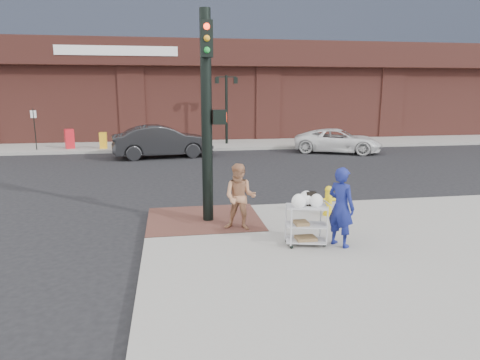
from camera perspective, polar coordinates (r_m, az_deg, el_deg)
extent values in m
plane|color=black|center=(10.10, -0.97, -7.36)|extent=(220.00, 220.00, 0.00)
cube|color=gray|center=(43.82, 9.20, 7.58)|extent=(65.00, 36.00, 0.15)
cube|color=brown|center=(10.84, -4.83, -5.17)|extent=(2.80, 2.40, 0.01)
cylinder|color=black|center=(25.68, -1.82, 9.33)|extent=(0.16, 0.16, 4.00)
cube|color=black|center=(25.66, -1.85, 13.57)|extent=(1.20, 0.06, 0.06)
cube|color=black|center=(25.59, -3.10, 13.12)|extent=(0.22, 0.22, 0.35)
cube|color=black|center=(25.74, -0.60, 13.13)|extent=(0.22, 0.22, 0.35)
cylinder|color=black|center=(25.53, -25.69, 6.12)|extent=(0.05, 0.05, 2.20)
cylinder|color=black|center=(10.29, -4.47, 8.08)|extent=(0.26, 0.26, 5.00)
cube|color=black|center=(10.32, -2.80, 8.39)|extent=(0.32, 0.28, 0.34)
cube|color=#FF260C|center=(10.34, -1.91, 8.40)|extent=(0.02, 0.18, 0.22)
cube|color=black|center=(10.05, -4.50, 18.26)|extent=(0.28, 0.18, 0.80)
imported|color=navy|center=(9.03, 13.32, -3.52)|extent=(0.66, 0.73, 1.67)
imported|color=#A46E4D|center=(9.81, 0.00, -2.30)|extent=(0.91, 0.81, 1.55)
imported|color=black|center=(21.75, -10.34, 5.09)|extent=(5.06, 2.40, 1.60)
imported|color=silver|center=(23.64, 12.92, 5.12)|extent=(5.03, 3.83, 1.27)
cube|color=#ACADB2|center=(8.93, 8.89, -3.54)|extent=(0.91, 0.64, 0.03)
cube|color=#ACADB2|center=(9.04, 8.81, -5.93)|extent=(0.91, 0.64, 0.03)
cube|color=#ACADB2|center=(9.15, 8.75, -7.94)|extent=(0.91, 0.64, 0.03)
cube|color=black|center=(8.96, 9.39, -2.53)|extent=(0.20, 0.13, 0.29)
cube|color=brown|center=(9.00, 8.16, -5.70)|extent=(0.27, 0.31, 0.07)
cube|color=brown|center=(9.14, 8.75, -7.67)|extent=(0.42, 0.33, 0.06)
cylinder|color=yellow|center=(11.35, 11.63, -4.42)|extent=(0.26, 0.26, 0.07)
cylinder|color=yellow|center=(11.27, 11.71, -2.82)|extent=(0.18, 0.18, 0.57)
sphere|color=yellow|center=(11.19, 11.77, -1.28)|extent=(0.20, 0.20, 0.20)
cylinder|color=yellow|center=(11.25, 11.72, -2.59)|extent=(0.37, 0.08, 0.08)
cube|color=red|center=(25.36, -21.78, 5.12)|extent=(0.57, 0.54, 1.07)
cube|color=#F4AD1B|center=(24.74, -17.77, 5.04)|extent=(0.37, 0.34, 0.88)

